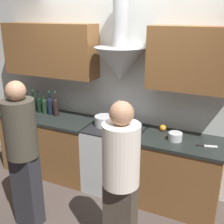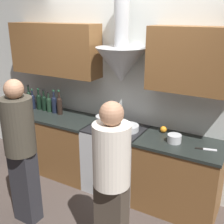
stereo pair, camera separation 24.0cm
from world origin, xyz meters
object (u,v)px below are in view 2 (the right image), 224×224
Objects in this scene: person_foreground_right at (112,179)px; wine_bottle_1 at (29,98)px; wine_bottle_7 at (60,105)px; person_foreground_left at (21,147)px; wine_bottle_2 at (33,101)px; mixing_bowl at (128,128)px; stove_range at (116,158)px; orange_fruit at (163,129)px; wine_bottle_3 at (39,101)px; wine_bottle_6 at (54,104)px; wine_bottle_4 at (44,102)px; wine_bottle_5 at (49,104)px; saucepan at (174,139)px; stock_pot at (105,121)px; wine_bottle_0 at (24,98)px.

wine_bottle_1 is at bearing 151.97° from person_foreground_right.
person_foreground_left reaches higher than wine_bottle_7.
mixing_bowl is (1.64, -0.04, -0.09)m from wine_bottle_2.
person_foreground_right is at bearing -63.00° from stove_range.
person_foreground_right is (-0.04, -1.22, -0.04)m from orange_fruit.
wine_bottle_6 is (0.31, -0.01, 0.01)m from wine_bottle_3.
wine_bottle_4 is 0.11m from wine_bottle_5.
wine_bottle_2 is at bearing 178.12° from stove_range.
wine_bottle_5 is 1.13× the size of mixing_bowl.
wine_bottle_3 is at bearing 149.50° from person_foreground_right.
person_foreground_left is (0.99, -1.12, -0.11)m from wine_bottle_1.
wine_bottle_1 is 0.20m from wine_bottle_3.
stock_pot is at bearing 176.91° from saucepan.
saucepan is 0.10× the size of person_foreground_right.
orange_fruit is (1.64, 0.10, -0.10)m from wine_bottle_6.
orange_fruit is at bearing 16.53° from stove_range.
wine_bottle_4 is (0.20, 0.03, 0.00)m from wine_bottle_2.
wine_bottle_6 is at bearing -1.75° from wine_bottle_3.
orange_fruit is at bearing 3.63° from wine_bottle_6.
mixing_bowl is at bearing -1.90° from wine_bottle_0.
wine_bottle_4 is at bearing 176.82° from saucepan.
orange_fruit is at bearing 3.52° from wine_bottle_5.
wine_bottle_2 is 2.26m from saucepan.
wine_bottle_3 is 1.55m from mixing_bowl.
wine_bottle_0 reaches higher than saucepan.
stock_pot is (-0.17, 0.01, 0.50)m from stove_range.
wine_bottle_6 reaches higher than orange_fruit.
person_foreground_left reaches higher than wine_bottle_5.
wine_bottle_0 is (-1.67, 0.07, 0.57)m from stove_range.
saucepan is at bearing -3.01° from wine_bottle_7.
saucepan is (0.61, -0.05, 0.01)m from mixing_bowl.
person_foreground_right reaches higher than saucepan.
wine_bottle_7 is (0.31, -0.02, 0.02)m from wine_bottle_4.
stock_pot is at bearing -2.83° from wine_bottle_5.
stove_range is 0.53m from stock_pot.
stock_pot is 0.76m from orange_fruit.
saucepan is (0.20, -0.21, 0.01)m from orange_fruit.
orange_fruit is (1.85, 0.09, -0.09)m from wine_bottle_4.
stock_pot is (1.21, -0.06, -0.07)m from wine_bottle_3.
wine_bottle_0 is 1.07× the size of wine_bottle_5.
wine_bottle_6 is 4.28× the size of orange_fruit.
wine_bottle_7 is (0.72, -0.01, 0.01)m from wine_bottle_0.
wine_bottle_3 is 0.42m from wine_bottle_7.
wine_bottle_7 reaches higher than wine_bottle_4.
wine_bottle_5 is at bearing 177.17° from stock_pot.
wine_bottle_1 is 2.23× the size of saucepan.
mixing_bowl is (1.74, -0.07, -0.11)m from wine_bottle_1.
orange_fruit reaches higher than mixing_bowl.
stock_pot is (1.31, -0.03, -0.06)m from wine_bottle_2.
wine_bottle_7 is at bearing 176.99° from saucepan.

